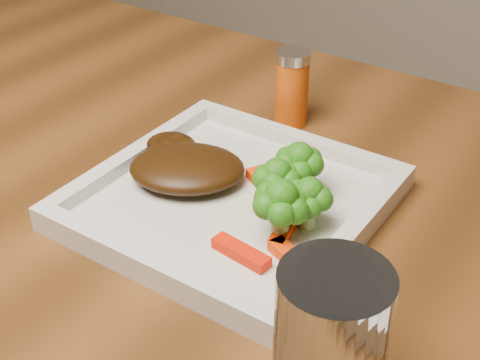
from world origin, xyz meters
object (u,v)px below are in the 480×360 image
Objects in this scene: spice_shaker at (292,88)px; drinking_glass at (330,346)px; steak at (187,168)px; plate at (232,203)px.

drinking_glass is (0.23, -0.34, 0.01)m from spice_shaker.
steak is 0.19m from spice_shaker.
spice_shaker reaches higher than steak.
steak is 1.27× the size of spice_shaker.
drinking_glass is at bearing -40.27° from plate.
drinking_glass is at bearing -33.33° from steak.
spice_shaker is 0.77× the size of drinking_glass.
plate is 2.93× the size of spice_shaker.
plate is at bearing -0.66° from steak.
steak is at bearing 146.67° from drinking_glass.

